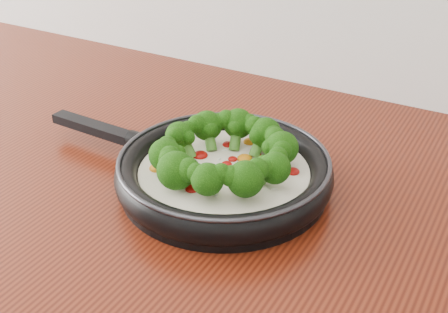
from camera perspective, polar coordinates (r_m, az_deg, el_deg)
The scene contains 1 object.
skillet at distance 0.78m, azimuth -0.15°, elevation -1.15°, with size 0.46×0.30×0.08m.
Camera 1 is at (0.45, 0.52, 1.33)m, focal length 47.14 mm.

